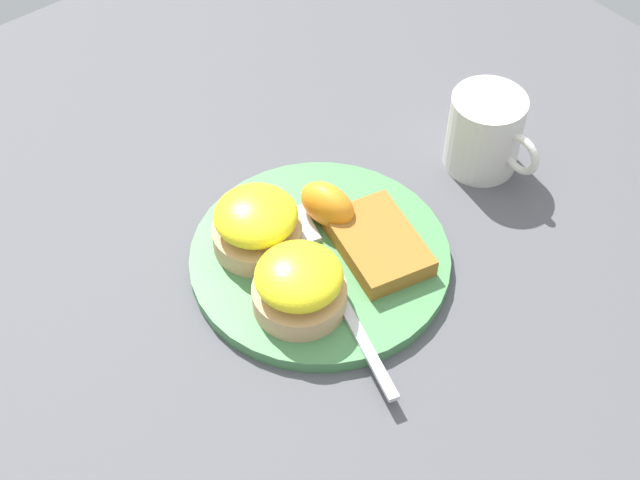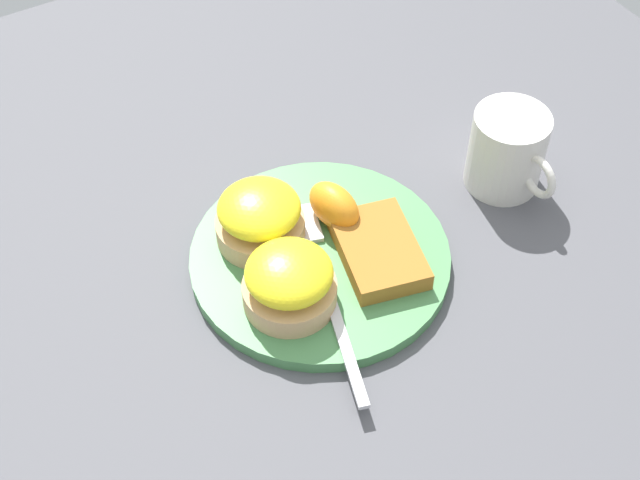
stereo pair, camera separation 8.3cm
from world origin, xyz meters
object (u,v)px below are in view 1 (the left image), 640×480
object	(u,v)px
hashbrown_patty	(378,243)
sandwich_benedict_right	(299,285)
orange_wedge	(327,205)
fork	(332,283)
sandwich_benedict_left	(257,225)
cup	(488,135)

from	to	relation	value
hashbrown_patty	sandwich_benedict_right	bearing A→B (deg)	-88.61
orange_wedge	fork	world-z (taller)	orange_wedge
fork	sandwich_benedict_right	bearing A→B (deg)	-92.63
sandwich_benedict_right	fork	bearing A→B (deg)	87.37
sandwich_benedict_left	cup	size ratio (longest dim) A/B	0.81
orange_wedge	fork	xyz separation A→B (m)	(0.06, -0.05, -0.02)
sandwich_benedict_right	hashbrown_patty	world-z (taller)	sandwich_benedict_right
sandwich_benedict_left	fork	world-z (taller)	sandwich_benedict_left
orange_wedge	hashbrown_patty	bearing A→B (deg)	11.68
hashbrown_patty	fork	bearing A→B (deg)	-86.19
orange_wedge	cup	world-z (taller)	cup
sandwich_benedict_left	sandwich_benedict_right	bearing A→B (deg)	-9.53
hashbrown_patty	cup	distance (m)	0.18
hashbrown_patty	orange_wedge	distance (m)	0.06
cup	orange_wedge	bearing A→B (deg)	-100.53
hashbrown_patty	orange_wedge	xyz separation A→B (m)	(-0.06, -0.01, 0.01)
sandwich_benedict_right	orange_wedge	distance (m)	0.11
sandwich_benedict_left	sandwich_benedict_right	size ratio (longest dim) A/B	1.00
orange_wedge	sandwich_benedict_right	bearing A→B (deg)	-53.35
sandwich_benedict_right	orange_wedge	size ratio (longest dim) A/B	1.44
cup	hashbrown_patty	bearing A→B (deg)	-81.47
sandwich_benedict_left	fork	bearing A→B (deg)	15.38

